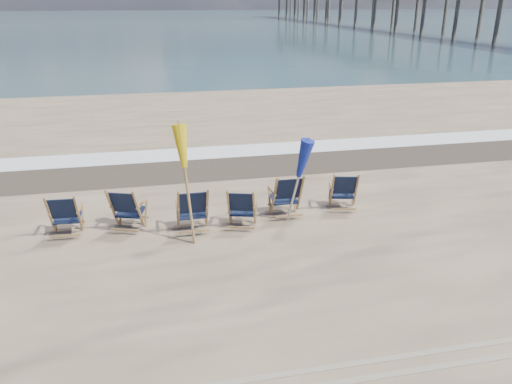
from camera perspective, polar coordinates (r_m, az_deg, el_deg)
The scene contains 12 objects.
ocean at distance 135.40m, azimuth -11.86°, elevation 18.74°, with size 400.00×400.00×0.00m, color #38555D.
surf_foam at distance 16.42m, azimuth -4.48°, elevation 4.59°, with size 200.00×1.40×0.01m, color silver.
wet_sand_strip at distance 15.00m, azimuth -3.69°, elevation 2.99°, with size 200.00×2.60×0.00m, color #42362A.
beach_chair_0 at distance 10.96m, azimuth -19.64°, elevation -2.46°, with size 0.64×0.72×1.00m, color black, non-canonical shape.
beach_chair_1 at distance 10.78m, azimuth -13.30°, elevation -2.06°, with size 0.66×0.75×1.04m, color black, non-canonical shape.
beach_chair_2 at distance 10.56m, azimuth -5.60°, elevation -1.96°, with size 0.69×0.77×1.07m, color black, non-canonical shape.
beach_chair_3 at distance 10.63m, azimuth -0.23°, elevation -1.98°, with size 0.62×0.70×0.97m, color black, non-canonical shape.
beach_chair_4 at distance 11.30m, azimuth 5.09°, elevation -0.34°, with size 0.69×0.78×1.08m, color black, non-canonical shape.
beach_chair_5 at distance 11.82m, azimuth 11.35°, elevation 0.06°, with size 0.63×0.71×0.99m, color black, non-canonical shape.
umbrella_yellow at distance 9.80m, azimuth -8.05°, elevation 4.40°, with size 0.30×0.30×2.41m.
umbrella_blue at distance 10.73m, azimuth 4.72°, elevation 3.60°, with size 0.30×0.30×1.95m.
fishing_pier at distance 90.63m, azimuth 15.10°, elevation 20.45°, with size 4.40×140.00×9.30m, color brown, non-canonical shape.
Camera 1 is at (-2.04, -7.31, 4.66)m, focal length 35.00 mm.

